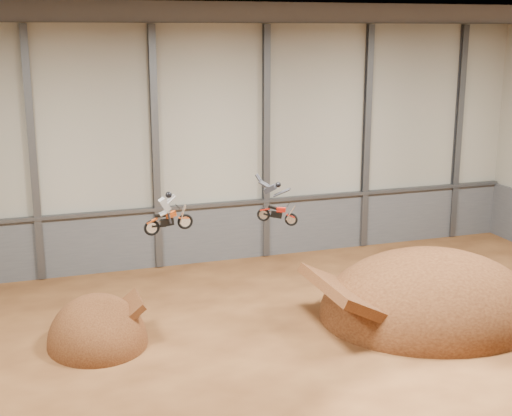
{
  "coord_description": "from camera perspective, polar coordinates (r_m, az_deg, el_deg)",
  "views": [
    {
      "loc": [
        -10.67,
        -24.95,
        13.61
      ],
      "look_at": [
        -0.93,
        4.0,
        5.97
      ],
      "focal_mm": 50.0,
      "sensor_mm": 36.0,
      "label": 1
    }
  ],
  "objects": [
    {
      "name": "floor",
      "position": [
        30.35,
        4.18,
        -12.63
      ],
      "size": [
        40.0,
        40.0,
        0.0
      ],
      "primitive_type": "plane",
      "color": "#522D16",
      "rests_on": "ground"
    },
    {
      "name": "steel_column_2",
      "position": [
        40.95,
        -8.05,
        4.62
      ],
      "size": [
        0.4,
        0.36,
        13.9
      ],
      "primitive_type": "cube",
      "color": "#47494F",
      "rests_on": "ground"
    },
    {
      "name": "steel_column_4",
      "position": [
        45.28,
        8.83,
        5.49
      ],
      "size": [
        0.4,
        0.36,
        13.9
      ],
      "primitive_type": "cube",
      "color": "#47494F",
      "rests_on": "ground"
    },
    {
      "name": "fmx_rider_b",
      "position": [
        30.79,
        1.66,
        0.61
      ],
      "size": [
        2.61,
        1.9,
        2.32
      ],
      "primitive_type": null,
      "rotation": [
        0.0,
        0.12,
        -0.52
      ],
      "color": "#B1190E"
    },
    {
      "name": "ceiling",
      "position": [
        27.14,
        4.72,
        14.83
      ],
      "size": [
        40.0,
        40.0,
        0.0
      ],
      "primitive_type": "plane",
      "color": "black",
      "rests_on": "back_wall"
    },
    {
      "name": "steel_rail",
      "position": [
        42.32,
        -3.45,
        0.27
      ],
      "size": [
        39.8,
        0.35,
        0.2
      ],
      "primitive_type": "cube",
      "color": "#47494F",
      "rests_on": "lower_band_back"
    },
    {
      "name": "steel_column_3",
      "position": [
        42.66,
        0.81,
        5.13
      ],
      "size": [
        0.4,
        0.36,
        13.9
      ],
      "primitive_type": "cube",
      "color": "#47494F",
      "rests_on": "ground"
    },
    {
      "name": "steel_column_1",
      "position": [
        40.3,
        -17.42,
        3.96
      ],
      "size": [
        0.4,
        0.36,
        13.9
      ],
      "primitive_type": "cube",
      "color": "#47494F",
      "rests_on": "ground"
    },
    {
      "name": "takeoff_ramp",
      "position": [
        33.17,
        -12.53,
        -10.53
      ],
      "size": [
        4.43,
        5.11,
        4.43
      ],
      "primitive_type": "ellipsoid",
      "color": "#422110",
      "rests_on": "ground"
    },
    {
      "name": "steel_column_5",
      "position": [
        48.69,
        15.86,
        5.71
      ],
      "size": [
        0.4,
        0.36,
        13.9
      ],
      "primitive_type": "cube",
      "color": "#47494F",
      "rests_on": "ground"
    },
    {
      "name": "back_wall",
      "position": [
        41.87,
        -3.61,
        4.94
      ],
      "size": [
        40.0,
        0.1,
        14.0
      ],
      "primitive_type": "cube",
      "color": "#A29F90",
      "rests_on": "ground"
    },
    {
      "name": "lower_band_back",
      "position": [
        42.92,
        -3.46,
        -2.02
      ],
      "size": [
        39.8,
        0.18,
        3.5
      ],
      "primitive_type": "cube",
      "color": "#54575C",
      "rests_on": "ground"
    },
    {
      "name": "landing_ramp",
      "position": [
        36.46,
        13.67,
        -8.29
      ],
      "size": [
        11.03,
        9.76,
        6.36
      ],
      "primitive_type": "ellipsoid",
      "color": "#422110",
      "rests_on": "ground"
    },
    {
      "name": "fmx_rider_a",
      "position": [
        29.94,
        -6.98,
        -0.19
      ],
      "size": [
        2.27,
        0.82,
        2.09
      ],
      "primitive_type": null,
      "rotation": [
        0.0,
        -0.1,
        0.01
      ],
      "color": "#D85419"
    }
  ]
}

